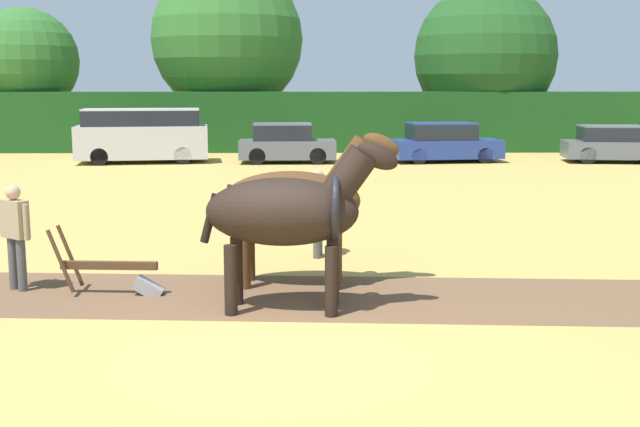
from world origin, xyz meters
TOP-DOWN VIEW (x-y plane):
  - ground_plane at (0.00, 0.00)m, footprint 240.00×240.00m
  - plowed_furrow_strip at (-3.86, 2.63)m, footprint 26.25×4.23m
  - hedgerow at (0.00, 28.16)m, footprint 67.40×1.56m
  - tree_left at (-13.20, 29.84)m, footprint 5.03×5.03m
  - tree_center_left at (-3.66, 31.12)m, footprint 7.44×7.44m
  - tree_center at (8.95, 30.41)m, footprint 6.92×6.92m
  - draft_horse_lead_left at (0.12, 1.66)m, footprint 2.81×1.13m
  - draft_horse_lead_right at (0.22, 3.10)m, footprint 2.91×1.12m
  - plow at (-2.52, 2.55)m, footprint 1.71×0.48m
  - farmer_at_plow at (-4.13, 2.83)m, footprint 0.55×0.44m
  - farmer_beside_team at (0.53, 5.16)m, footprint 0.27×0.65m
  - parked_van at (-6.31, 22.94)m, footprint 5.39×2.73m
  - parked_car_left at (-0.56, 22.84)m, footprint 3.89×1.89m
  - parked_car_center_left at (5.85, 23.09)m, footprint 4.54×2.37m
  - parked_car_center at (12.64, 22.81)m, footprint 4.19×2.24m

SIDE VIEW (x-z plane):
  - ground_plane at x=0.00m, z-range 0.00..0.00m
  - plowed_furrow_strip at x=-3.86m, z-range 0.00..0.01m
  - plow at x=-2.52m, z-range -0.24..0.89m
  - parked_car_center at x=12.64m, z-range -0.02..1.46m
  - parked_car_left at x=-0.56m, z-range -0.03..1.55m
  - parked_car_center_left at x=5.85m, z-range -0.04..1.56m
  - farmer_beside_team at x=0.53m, z-range 0.12..1.75m
  - farmer_at_plow at x=-4.13m, z-range 0.13..1.76m
  - parked_van at x=-6.31m, z-range 0.03..2.18m
  - draft_horse_lead_right at x=0.22m, z-range 0.12..2.61m
  - hedgerow at x=0.00m, z-range 0.00..2.77m
  - draft_horse_lead_left at x=0.12m, z-range 0.18..2.64m
  - tree_left at x=-13.20m, z-range 0.84..7.57m
  - tree_center at x=8.95m, z-range 0.50..8.44m
  - tree_center_left at x=-3.66m, z-range 0.78..9.79m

